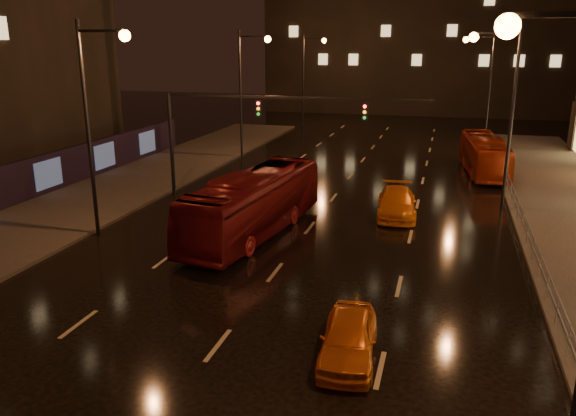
{
  "coord_description": "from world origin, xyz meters",
  "views": [
    {
      "loc": [
        6.31,
        -10.27,
        8.97
      ],
      "look_at": [
        0.29,
        10.92,
        2.5
      ],
      "focal_mm": 35.0,
      "sensor_mm": 36.0,
      "label": 1
    }
  ],
  "objects_px": {
    "taxi_near": "(349,338)",
    "taxi_far": "(397,203)",
    "bus_red": "(254,203)",
    "bus_curb": "(484,155)"
  },
  "relations": [
    {
      "from": "taxi_near",
      "to": "taxi_far",
      "type": "bearing_deg",
      "value": 85.2
    },
    {
      "from": "taxi_near",
      "to": "taxi_far",
      "type": "xyz_separation_m",
      "value": [
        0.0,
        15.0,
        0.05
      ]
    },
    {
      "from": "taxi_near",
      "to": "taxi_far",
      "type": "distance_m",
      "value": 15.0
    },
    {
      "from": "bus_curb",
      "to": "taxi_near",
      "type": "bearing_deg",
      "value": -106.18
    },
    {
      "from": "bus_red",
      "to": "taxi_near",
      "type": "height_order",
      "value": "bus_red"
    },
    {
      "from": "taxi_near",
      "to": "bus_red",
      "type": "bearing_deg",
      "value": 117.74
    },
    {
      "from": "taxi_far",
      "to": "taxi_near",
      "type": "bearing_deg",
      "value": -95.52
    },
    {
      "from": "bus_curb",
      "to": "taxi_far",
      "type": "xyz_separation_m",
      "value": [
        -5.0,
        -12.18,
        -0.62
      ]
    },
    {
      "from": "bus_curb",
      "to": "taxi_far",
      "type": "height_order",
      "value": "bus_curb"
    },
    {
      "from": "bus_red",
      "to": "bus_curb",
      "type": "relative_size",
      "value": 1.14
    }
  ]
}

